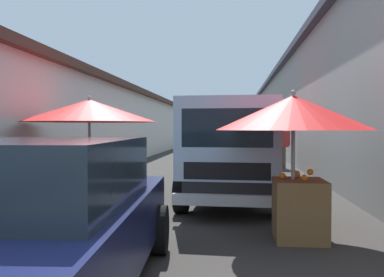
{
  "coord_description": "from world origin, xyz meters",
  "views": [
    {
      "loc": [
        -1.46,
        -1.05,
        1.55
      ],
      "look_at": [
        12.48,
        0.36,
        1.2
      ],
      "focal_mm": 38.54,
      "sensor_mm": 36.0,
      "label": 1
    }
  ],
  "objects_px": {
    "vendor_by_crates": "(282,143)",
    "fruit_stall_far_left": "(244,126)",
    "fruit_stall_far_right": "(294,129)",
    "vendor_in_shade": "(263,142)",
    "parked_scooter": "(254,159)",
    "hatchback_car": "(47,218)",
    "delivery_truck": "(232,154)",
    "fruit_stall_near_left": "(90,118)"
  },
  "relations": [
    {
      "from": "fruit_stall_far_right",
      "to": "fruit_stall_far_left",
      "type": "relative_size",
      "value": 0.83
    },
    {
      "from": "parked_scooter",
      "to": "vendor_in_shade",
      "type": "bearing_deg",
      "value": -8.64
    },
    {
      "from": "hatchback_car",
      "to": "vendor_by_crates",
      "type": "height_order",
      "value": "vendor_by_crates"
    },
    {
      "from": "vendor_by_crates",
      "to": "fruit_stall_far_left",
      "type": "bearing_deg",
      "value": 149.21
    },
    {
      "from": "fruit_stall_far_right",
      "to": "vendor_by_crates",
      "type": "height_order",
      "value": "fruit_stall_far_right"
    },
    {
      "from": "vendor_in_shade",
      "to": "parked_scooter",
      "type": "relative_size",
      "value": 0.97
    },
    {
      "from": "fruit_stall_far_left",
      "to": "hatchback_car",
      "type": "xyz_separation_m",
      "value": [
        -9.89,
        2.01,
        -0.88
      ]
    },
    {
      "from": "fruit_stall_far_left",
      "to": "fruit_stall_far_right",
      "type": "bearing_deg",
      "value": -176.14
    },
    {
      "from": "fruit_stall_near_left",
      "to": "delivery_truck",
      "type": "xyz_separation_m",
      "value": [
        -0.55,
        -3.05,
        -0.72
      ]
    },
    {
      "from": "vendor_in_shade",
      "to": "parked_scooter",
      "type": "height_order",
      "value": "vendor_in_shade"
    },
    {
      "from": "vendor_in_shade",
      "to": "hatchback_car",
      "type": "bearing_deg",
      "value": 168.73
    },
    {
      "from": "fruit_stall_far_left",
      "to": "parked_scooter",
      "type": "distance_m",
      "value": 1.89
    },
    {
      "from": "fruit_stall_far_right",
      "to": "parked_scooter",
      "type": "xyz_separation_m",
      "value": [
        9.03,
        0.1,
        -1.09
      ]
    },
    {
      "from": "fruit_stall_far_left",
      "to": "vendor_by_crates",
      "type": "distance_m",
      "value": 3.05
    },
    {
      "from": "hatchback_car",
      "to": "delivery_truck",
      "type": "xyz_separation_m",
      "value": [
        4.5,
        -1.66,
        0.3
      ]
    },
    {
      "from": "parked_scooter",
      "to": "hatchback_car",
      "type": "bearing_deg",
      "value": 167.87
    },
    {
      "from": "vendor_by_crates",
      "to": "parked_scooter",
      "type": "relative_size",
      "value": 0.99
    },
    {
      "from": "fruit_stall_far_left",
      "to": "vendor_in_shade",
      "type": "distance_m",
      "value": 5.28
    },
    {
      "from": "delivery_truck",
      "to": "vendor_in_shade",
      "type": "relative_size",
      "value": 3.06
    },
    {
      "from": "hatchback_car",
      "to": "parked_scooter",
      "type": "relative_size",
      "value": 2.37
    },
    {
      "from": "vendor_by_crates",
      "to": "vendor_in_shade",
      "type": "relative_size",
      "value": 1.02
    },
    {
      "from": "delivery_truck",
      "to": "parked_scooter",
      "type": "distance_m",
      "value": 6.88
    },
    {
      "from": "fruit_stall_near_left",
      "to": "vendor_in_shade",
      "type": "bearing_deg",
      "value": -23.74
    },
    {
      "from": "hatchback_car",
      "to": "vendor_by_crates",
      "type": "xyz_separation_m",
      "value": [
        12.44,
        -3.54,
        0.23
      ]
    },
    {
      "from": "hatchback_car",
      "to": "vendor_in_shade",
      "type": "xyz_separation_m",
      "value": [
        15.03,
        -3.0,
        0.21
      ]
    },
    {
      "from": "fruit_stall_far_right",
      "to": "hatchback_car",
      "type": "distance_m",
      "value": 3.5
    },
    {
      "from": "delivery_truck",
      "to": "vendor_in_shade",
      "type": "distance_m",
      "value": 10.62
    },
    {
      "from": "fruit_stall_near_left",
      "to": "vendor_in_shade",
      "type": "xyz_separation_m",
      "value": [
        9.98,
        -4.39,
        -0.81
      ]
    },
    {
      "from": "fruit_stall_far_right",
      "to": "fruit_stall_far_left",
      "type": "height_order",
      "value": "fruit_stall_far_right"
    },
    {
      "from": "fruit_stall_far_right",
      "to": "fruit_stall_far_left",
      "type": "xyz_separation_m",
      "value": [
        7.61,
        0.51,
        0.08
      ]
    },
    {
      "from": "fruit_stall_far_left",
      "to": "delivery_truck",
      "type": "xyz_separation_m",
      "value": [
        -5.39,
        0.35,
        -0.58
      ]
    },
    {
      "from": "delivery_truck",
      "to": "parked_scooter",
      "type": "relative_size",
      "value": 2.96
    },
    {
      "from": "fruit_stall_far_right",
      "to": "vendor_in_shade",
      "type": "bearing_deg",
      "value": -2.1
    },
    {
      "from": "delivery_truck",
      "to": "vendor_in_shade",
      "type": "height_order",
      "value": "delivery_truck"
    },
    {
      "from": "vendor_by_crates",
      "to": "parked_scooter",
      "type": "bearing_deg",
      "value": 135.72
    },
    {
      "from": "fruit_stall_near_left",
      "to": "vendor_by_crates",
      "type": "bearing_deg",
      "value": -33.7
    },
    {
      "from": "vendor_in_shade",
      "to": "parked_scooter",
      "type": "bearing_deg",
      "value": 171.36
    },
    {
      "from": "fruit_stall_near_left",
      "to": "fruit_stall_far_left",
      "type": "xyz_separation_m",
      "value": [
        4.83,
        -3.41,
        -0.14
      ]
    },
    {
      "from": "fruit_stall_far_right",
      "to": "parked_scooter",
      "type": "bearing_deg",
      "value": 0.62
    },
    {
      "from": "parked_scooter",
      "to": "delivery_truck",
      "type": "bearing_deg",
      "value": 173.54
    },
    {
      "from": "fruit_stall_near_left",
      "to": "hatchback_car",
      "type": "relative_size",
      "value": 0.72
    },
    {
      "from": "fruit_stall_far_right",
      "to": "delivery_truck",
      "type": "xyz_separation_m",
      "value": [
        2.22,
        0.87,
        -0.5
      ]
    }
  ]
}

